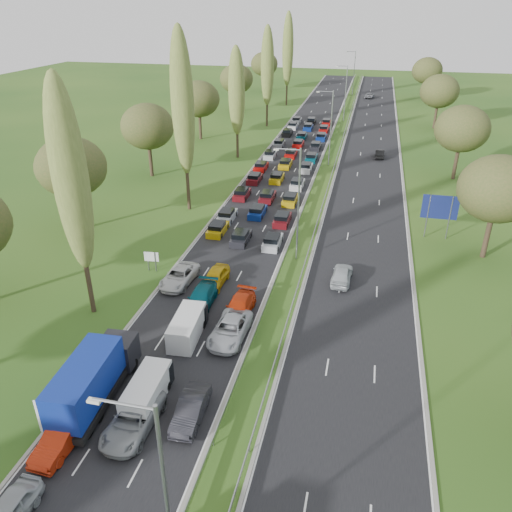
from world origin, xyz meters
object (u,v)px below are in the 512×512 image
Objects in this scene: near_car_1 at (61,438)px; white_van_rear at (188,326)px; near_car_2 at (179,276)px; info_sign at (152,259)px; direction_sign at (440,209)px; white_van_front at (148,390)px; blue_lorry at (94,378)px.

white_van_rear reaches higher than near_car_1.
near_car_1 is 20.55m from near_car_2.
info_sign is (-3.73, 22.33, 0.57)m from near_car_1.
near_car_1 is 22.65m from info_sign.
direction_sign is at bearing 45.37° from white_van_rear.
white_van_front is 18.90m from info_sign.
white_van_rear reaches higher than near_car_2.
white_van_front is at bearing -94.10° from white_van_rear.
info_sign is 0.40× the size of direction_sign.
info_sign is at bearing 123.66° from white_van_rear.
near_car_1 is 2.25× the size of info_sign.
direction_sign reaches higher than near_car_2.
direction_sign is (25.20, 16.55, 2.79)m from near_car_2.
near_car_2 is 2.59× the size of info_sign.
direction_sign is (25.01, 32.92, 1.60)m from blue_lorry.
white_van_rear is at bearing -61.08° from near_car_2.
near_car_2 is 0.61× the size of blue_lorry.
direction_sign is (25.07, 37.10, 2.77)m from near_car_1.
near_car_2 is 4.06m from info_sign.
near_car_1 is 0.95× the size of white_van_front.
blue_lorry is 1.72× the size of direction_sign.
near_car_2 is 8.83m from white_van_rear.
white_van_front is at bearing -67.25° from info_sign.
blue_lorry reaches higher than info_sign.
info_sign reaches higher than white_van_front.
near_car_2 is at bearing -26.32° from info_sign.
info_sign is at bearing 98.56° from blue_lorry.
blue_lorry reaches higher than white_van_front.
direction_sign is (21.49, 32.20, 2.54)m from white_van_front.
near_car_1 is 6.07m from white_van_front.
white_van_rear is at bearing -52.84° from info_sign.
white_van_front is 0.98× the size of white_van_rear.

